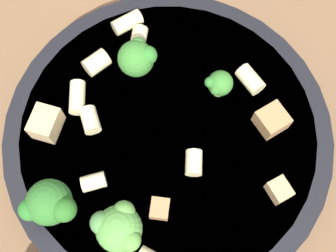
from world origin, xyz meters
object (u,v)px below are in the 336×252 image
object	(u,v)px
pasta_bowl	(168,136)
broccoli_floret_3	(219,84)
broccoli_floret_2	(119,228)
chicken_chunk_2	(272,120)
rigatoni_2	(77,97)
rigatoni_5	(96,63)
broccoli_floret_0	(137,57)
rigatoni_4	(139,39)
chicken_chunk_1	(164,209)
rigatoni_6	(90,122)
chicken_chunk_3	(279,190)
rigatoni_7	(94,182)
broccoli_floret_1	(49,204)
chicken_chunk_0	(46,123)
rigatoni_1	(127,22)
rigatoni_0	(250,79)
rigatoni_3	(194,163)

from	to	relation	value
pasta_bowl	broccoli_floret_3	xyz separation A→B (m)	(0.04, -0.04, 0.03)
broccoli_floret_2	chicken_chunk_2	xyz separation A→B (m)	(0.11, -0.12, -0.02)
rigatoni_2	rigatoni_5	size ratio (longest dim) A/B	1.32
rigatoni_2	broccoli_floret_0	bearing A→B (deg)	-54.98
pasta_bowl	rigatoni_2	bearing A→B (deg)	76.12
rigatoni_4	chicken_chunk_1	bearing A→B (deg)	-165.71
rigatoni_6	chicken_chunk_3	distance (m)	0.17
broccoli_floret_2	rigatoni_4	xyz separation A→B (m)	(0.18, 0.01, -0.02)
chicken_chunk_2	chicken_chunk_3	bearing A→B (deg)	-173.43
pasta_bowl	rigatoni_7	size ratio (longest dim) A/B	14.68
chicken_chunk_1	chicken_chunk_3	xyz separation A→B (m)	(0.02, -0.09, 0.00)
chicken_chunk_3	broccoli_floret_1	bearing A→B (deg)	99.87
rigatoni_6	chicken_chunk_0	world-z (taller)	chicken_chunk_0
chicken_chunk_2	broccoli_floret_0	bearing A→B (deg)	70.97
broccoli_floret_1	broccoli_floret_2	xyz separation A→B (m)	(-0.01, -0.06, 0.00)
broccoli_floret_1	broccoli_floret_2	size ratio (longest dim) A/B	1.09
chicken_chunk_3	chicken_chunk_0	bearing A→B (deg)	79.18
rigatoni_6	rigatoni_7	world-z (taller)	rigatoni_6
rigatoni_1	chicken_chunk_3	size ratio (longest dim) A/B	1.52
rigatoni_2	rigatoni_4	xyz separation A→B (m)	(0.07, -0.05, 0.00)
pasta_bowl	chicken_chunk_0	distance (m)	0.11
rigatoni_2	chicken_chunk_0	xyz separation A→B (m)	(-0.03, 0.02, 0.00)
pasta_bowl	broccoli_floret_2	xyz separation A→B (m)	(-0.09, 0.03, 0.04)
broccoli_floret_2	rigatoni_1	xyz separation A→B (m)	(0.20, 0.02, -0.02)
broccoli_floret_0	rigatoni_4	world-z (taller)	broccoli_floret_0
rigatoni_0	rigatoni_6	size ratio (longest dim) A/B	1.15
rigatoni_4	chicken_chunk_3	bearing A→B (deg)	-134.86
pasta_bowl	broccoli_floret_2	world-z (taller)	broccoli_floret_2
rigatoni_0	rigatoni_5	world-z (taller)	rigatoni_5
rigatoni_2	chicken_chunk_2	distance (m)	0.18
rigatoni_2	rigatoni_3	xyz separation A→B (m)	(-0.05, -0.11, 0.00)
broccoli_floret_3	rigatoni_1	distance (m)	0.11
pasta_bowl	rigatoni_3	distance (m)	0.05
rigatoni_5	rigatoni_7	distance (m)	0.11
chicken_chunk_1	rigatoni_2	bearing A→B (deg)	43.67
rigatoni_2	rigatoni_5	xyz separation A→B (m)	(0.04, -0.01, 0.00)
rigatoni_5	rigatoni_3	bearing A→B (deg)	-131.83
pasta_bowl	rigatoni_4	distance (m)	0.10
rigatoni_1	chicken_chunk_0	distance (m)	0.13
chicken_chunk_1	rigatoni_7	bearing A→B (deg)	74.54
chicken_chunk_2	rigatoni_0	bearing A→B (deg)	26.82
rigatoni_5	chicken_chunk_0	bearing A→B (deg)	152.23
broccoli_floret_3	rigatoni_0	xyz separation A→B (m)	(0.01, -0.03, -0.01)
broccoli_floret_3	broccoli_floret_1	bearing A→B (deg)	133.22
pasta_bowl	broccoli_floret_0	bearing A→B (deg)	29.90
broccoli_floret_0	rigatoni_3	world-z (taller)	broccoli_floret_0
rigatoni_0	broccoli_floret_2	bearing A→B (deg)	145.59
pasta_bowl	rigatoni_4	bearing A→B (deg)	22.88
chicken_chunk_1	chicken_chunk_0	bearing A→B (deg)	60.03
broccoli_floret_3	pasta_bowl	bearing A→B (deg)	134.67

